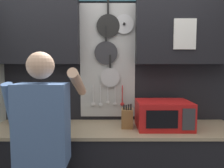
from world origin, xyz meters
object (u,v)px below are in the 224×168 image
microwave (163,114)px  knife_block (127,118)px  utensil_crock (52,119)px  person (43,141)px

microwave → knife_block: 0.35m
microwave → knife_block: bearing=179.8°
microwave → knife_block: (-0.35, 0.00, -0.04)m
knife_block → utensil_crock: 0.74m
microwave → utensil_crock: size_ratio=1.47×
utensil_crock → person: (0.07, -0.50, -0.04)m
knife_block → person: 0.84m
utensil_crock → person: 0.51m
utensil_crock → person: bearing=-81.8°
microwave → utensil_crock: (-1.09, 0.00, -0.05)m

